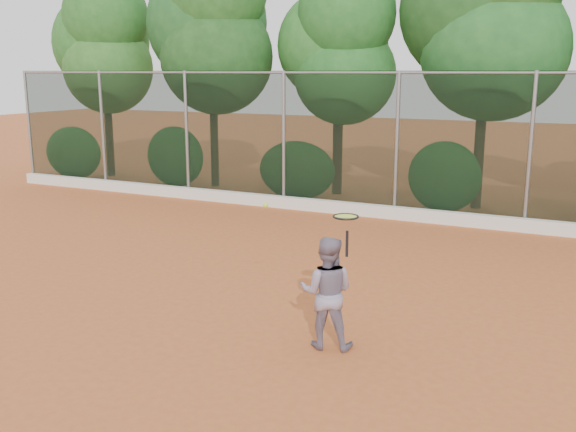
% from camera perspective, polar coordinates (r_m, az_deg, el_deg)
% --- Properties ---
extents(ground, '(80.00, 80.00, 0.00)m').
position_cam_1_polar(ground, '(9.62, -2.60, -8.47)').
color(ground, '#BB5C2C').
rests_on(ground, ground).
extents(concrete_curb, '(24.00, 0.20, 0.30)m').
position_cam_1_polar(concrete_curb, '(15.68, 9.24, 0.30)').
color(concrete_curb, silver).
rests_on(concrete_curb, ground).
extents(tennis_player, '(0.82, 0.70, 1.46)m').
position_cam_1_polar(tennis_player, '(8.23, 3.47, -6.80)').
color(tennis_player, gray).
rests_on(tennis_player, ground).
extents(chainlink_fence, '(24.09, 0.09, 3.50)m').
position_cam_1_polar(chainlink_fence, '(15.58, 9.65, 6.58)').
color(chainlink_fence, black).
rests_on(chainlink_fence, ground).
extents(foliage_backdrop, '(23.70, 3.63, 7.55)m').
position_cam_1_polar(foliage_backdrop, '(17.57, 10.06, 15.56)').
color(foliage_backdrop, '#3A2616').
rests_on(foliage_backdrop, ground).
extents(tennis_racket, '(0.33, 0.33, 0.53)m').
position_cam_1_polar(tennis_racket, '(7.70, 5.17, -0.34)').
color(tennis_racket, black).
rests_on(tennis_racket, ground).
extents(tennis_ball_in_flight, '(0.07, 0.07, 0.07)m').
position_cam_1_polar(tennis_ball_in_flight, '(8.24, -2.01, 0.97)').
color(tennis_ball_in_flight, '#C8EB35').
rests_on(tennis_ball_in_flight, ground).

